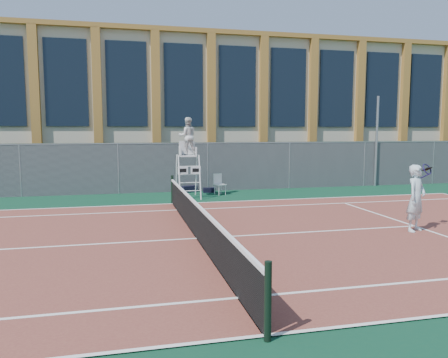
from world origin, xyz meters
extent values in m
plane|color=#233814|center=(0.00, 0.00, 0.00)|extent=(120.00, 120.00, 0.00)
cube|color=#0D3B26|center=(0.00, 1.00, 0.01)|extent=(36.00, 20.00, 0.01)
cube|color=brown|center=(0.00, 0.00, 0.02)|extent=(23.77, 10.97, 0.02)
cylinder|color=black|center=(0.00, -5.60, 0.55)|extent=(0.10, 0.10, 1.10)
cylinder|color=black|center=(0.00, 5.60, 0.55)|extent=(0.10, 0.10, 1.10)
cube|color=black|center=(0.00, 0.00, 0.46)|extent=(0.03, 11.00, 0.86)
cube|color=white|center=(0.00, 0.00, 0.92)|extent=(0.06, 11.20, 0.07)
cube|color=black|center=(0.00, 10.00, 1.10)|extent=(40.00, 1.40, 2.20)
cube|color=#C1B7A0|center=(0.00, 18.00, 4.00)|extent=(44.00, 10.00, 8.00)
cube|color=olive|center=(0.00, 18.00, 8.10)|extent=(45.00, 10.60, 0.25)
cylinder|color=#9EA0A5|center=(10.58, 8.70, 2.24)|extent=(0.12, 0.12, 4.48)
cylinder|color=white|center=(0.39, 6.53, 0.88)|extent=(0.05, 0.50, 1.83)
cylinder|color=white|center=(1.24, 6.53, 0.88)|extent=(0.05, 0.50, 1.83)
cylinder|color=white|center=(0.39, 7.47, 0.88)|extent=(0.05, 0.50, 1.83)
cylinder|color=white|center=(1.24, 7.47, 0.88)|extent=(0.05, 0.50, 1.83)
cube|color=white|center=(0.82, 7.00, 1.75)|extent=(0.66, 0.56, 0.06)
cube|color=white|center=(0.82, 7.26, 2.08)|extent=(0.66, 0.05, 0.56)
cube|color=white|center=(0.55, 6.62, 1.18)|extent=(0.41, 0.03, 0.32)
cube|color=white|center=(1.08, 6.62, 1.18)|extent=(0.41, 0.03, 0.32)
imported|color=silver|center=(0.82, 7.05, 2.55)|extent=(0.76, 0.59, 1.55)
cube|color=silver|center=(2.29, 7.50, 0.45)|extent=(0.54, 0.54, 0.04)
cube|color=silver|center=(2.22, 7.68, 0.69)|extent=(0.40, 0.19, 0.45)
cylinder|color=silver|center=(2.19, 7.28, 0.22)|extent=(0.03, 0.03, 0.42)
cylinder|color=silver|center=(2.51, 7.41, 0.22)|extent=(0.03, 0.03, 0.42)
cylinder|color=silver|center=(2.07, 7.60, 0.22)|extent=(0.03, 0.03, 0.42)
cylinder|color=silver|center=(2.38, 7.72, 0.22)|extent=(0.03, 0.03, 0.42)
cube|color=black|center=(1.10, 8.53, 0.15)|extent=(0.73, 0.46, 0.29)
cube|color=black|center=(1.95, 8.24, 0.12)|extent=(0.54, 0.24, 0.21)
imported|color=silver|center=(5.99, -0.55, 0.95)|extent=(0.80, 0.70, 1.83)
torus|color=#1A1244|center=(6.48, -0.31, 1.72)|extent=(0.38, 0.30, 0.30)
sphere|color=#CCE533|center=(6.58, -0.13, 1.67)|extent=(0.07, 0.07, 0.07)
camera|label=1|loc=(-1.82, -10.85, 2.80)|focal=35.00mm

